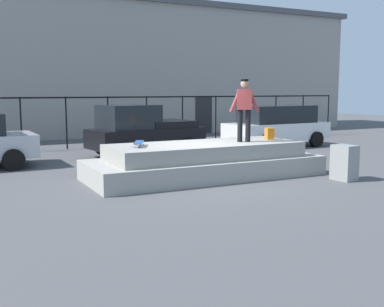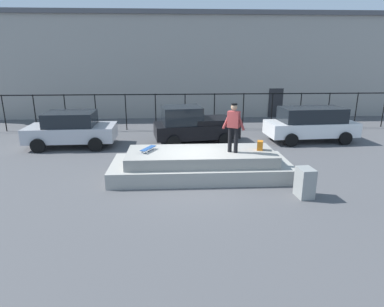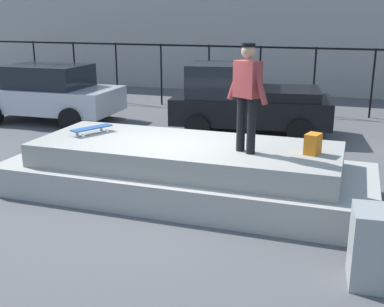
% 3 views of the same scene
% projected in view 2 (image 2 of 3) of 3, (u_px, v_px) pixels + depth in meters
% --- Properties ---
extents(ground_plane, '(60.00, 60.00, 0.00)m').
position_uv_depth(ground_plane, '(194.00, 178.00, 11.76)').
color(ground_plane, '#4C4C4F').
extents(concrete_ledge, '(6.37, 2.44, 0.92)m').
position_uv_depth(concrete_ledge, '(201.00, 164.00, 11.88)').
color(concrete_ledge, '#9E9B93').
rests_on(concrete_ledge, ground_plane).
extents(skateboarder, '(0.76, 0.48, 1.71)m').
position_uv_depth(skateboarder, '(234.00, 125.00, 11.32)').
color(skateboarder, black).
rests_on(skateboarder, concrete_ledge).
extents(skateboard, '(0.54, 0.81, 0.12)m').
position_uv_depth(skateboard, '(148.00, 148.00, 11.69)').
color(skateboard, '#264C8C').
rests_on(skateboard, concrete_ledge).
extents(backpack, '(0.27, 0.32, 0.33)m').
position_uv_depth(backpack, '(260.00, 145.00, 11.83)').
color(backpack, orange).
rests_on(backpack, concrete_ledge).
extents(car_silver_sedan_near, '(4.12, 2.30, 1.65)m').
position_uv_depth(car_silver_sedan_near, '(71.00, 129.00, 15.64)').
color(car_silver_sedan_near, '#B7B7BC').
rests_on(car_silver_sedan_near, ground_plane).
extents(car_black_pickup_mid, '(4.26, 2.48, 1.83)m').
position_uv_depth(car_black_pickup_mid, '(193.00, 125.00, 16.22)').
color(car_black_pickup_mid, black).
rests_on(car_black_pickup_mid, ground_plane).
extents(car_white_hatchback_far, '(4.51, 2.24, 1.71)m').
position_uv_depth(car_white_hatchback_far, '(311.00, 123.00, 16.57)').
color(car_white_hatchback_far, white).
rests_on(car_white_hatchback_far, ground_plane).
extents(utility_box, '(0.49, 0.64, 0.92)m').
position_uv_depth(utility_box, '(305.00, 183.00, 10.06)').
color(utility_box, gray).
rests_on(utility_box, ground_plane).
extents(fence_row, '(24.06, 0.06, 2.09)m').
position_uv_depth(fence_row, '(185.00, 106.00, 19.16)').
color(fence_row, black).
rests_on(fence_row, ground_plane).
extents(warehouse_building, '(33.06, 6.55, 7.04)m').
position_uv_depth(warehouse_building, '(182.00, 65.00, 25.04)').
color(warehouse_building, gray).
rests_on(warehouse_building, ground_plane).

